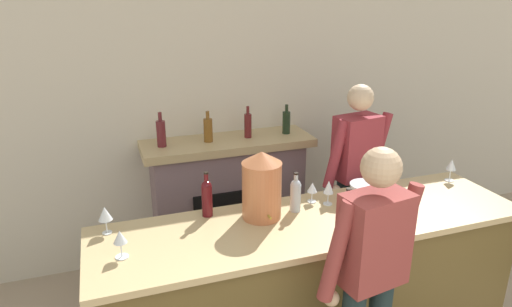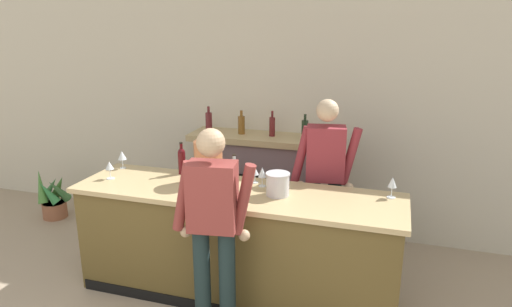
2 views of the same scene
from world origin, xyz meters
The scene contains 15 objects.
wall_back_panel centered at (0.00, 3.74, 1.38)m, with size 12.00×0.07×2.75m.
bar_counter centered at (-0.02, 2.15, 0.51)m, with size 2.92×0.78×1.02m.
fireplace_stone centered at (-0.24, 3.48, 0.61)m, with size 1.52×0.52×1.50m.
person_customer centered at (0.02, 1.54, 0.95)m, with size 0.65×0.35×1.72m.
person_bartender centered at (0.66, 2.78, 0.98)m, with size 0.65×0.35×1.76m.
copper_dispenser centered at (-0.34, 2.31, 1.25)m, with size 0.27×0.30×0.46m.
ice_bucket_steel centered at (0.36, 2.16, 1.12)m, with size 0.21×0.21×0.20m.
wine_bottle_chardonnay_pale centered at (-0.09, 2.31, 1.15)m, with size 0.07×0.07×0.28m.
wine_bottle_port_short centered at (-0.68, 2.44, 1.16)m, with size 0.07×0.07×0.32m.
wine_bottle_burgundy_dark centered at (0.05, 1.87, 1.17)m, with size 0.08×0.08×0.34m.
wine_glass_by_dispenser centered at (1.29, 2.39, 1.15)m, with size 0.08×0.08×0.18m.
wine_glass_back_row centered at (-1.32, 2.42, 1.15)m, with size 0.09×0.09×0.18m.
wine_glass_front_right centered at (0.08, 2.40, 1.13)m, with size 0.07×0.07×0.15m.
wine_glass_near_bucket centered at (0.17, 2.33, 1.15)m, with size 0.07×0.07×0.18m.
wine_glass_front_left centered at (-1.25, 2.10, 1.14)m, with size 0.08×0.08×0.17m.
Camera 1 is at (-1.27, -0.26, 2.45)m, focal length 32.00 mm.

